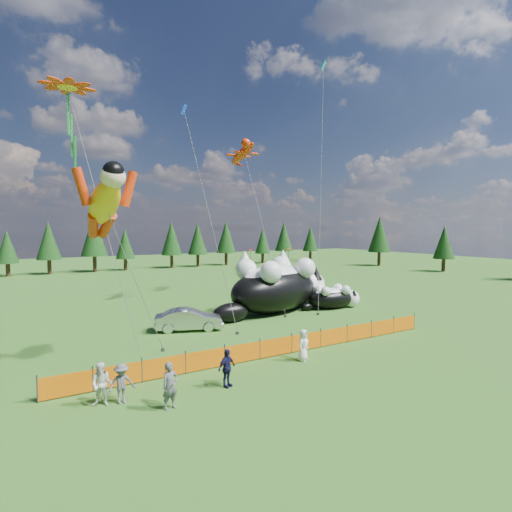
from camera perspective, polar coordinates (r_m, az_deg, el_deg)
The scene contains 17 objects.
ground at distance 24.06m, azimuth -1.15°, elevation -12.21°, with size 160.00×160.00×0.00m, color #123C0A.
safety_fence at distance 21.46m, azimuth 2.89°, elevation -12.83°, with size 22.06×0.06×1.10m.
tree_line at distance 66.15m, azimuth -20.74°, elevation 1.39°, with size 90.00×4.00×8.00m, color black, non-canonical shape.
festival_tents at distance 64.36m, azimuth -10.21°, elevation -0.80°, with size 50.00×3.20×2.80m, color white, non-canonical shape.
cat_large at distance 32.33m, azimuth 3.37°, elevation -4.30°, with size 11.76×6.41×4.32m.
cat_small at distance 34.17m, azimuth 11.05°, elevation -5.80°, with size 5.48×2.56×1.99m.
car at distance 26.90m, azimuth -9.55°, elevation -8.94°, with size 1.52×4.37×1.44m, color silver.
spectator_a at distance 15.87m, azimuth -12.18°, elevation -17.67°, with size 0.64×0.42×1.76m, color #535357.
spectator_b at distance 16.84m, azimuth -21.18°, elevation -16.72°, with size 0.81×0.48×1.66m, color white.
spectator_c at distance 17.55m, azimuth -4.20°, elevation -15.67°, with size 0.95×0.49×1.62m, color #17163E.
spectator_d at distance 16.81m, azimuth -18.66°, elevation -16.89°, with size 1.01×0.52×1.56m, color #535357.
spectator_e at distance 20.83m, azimuth 6.75°, elevation -12.52°, with size 0.78×0.51×1.60m, color white.
superhero_kite at distance 19.42m, azimuth -20.88°, elevation 7.09°, with size 5.22×4.28×10.10m.
gecko_kite at distance 39.12m, azimuth -1.92°, elevation 14.44°, with size 3.02×12.17×16.54m.
flower_kite at distance 24.55m, azimuth -25.32°, elevation 20.67°, with size 4.11×6.86×15.03m.
diamond_kite_a at distance 28.47m, azimuth -9.85°, elevation 18.31°, with size 2.34×4.49×15.55m.
diamond_kite_b at distance 40.16m, azimuth 9.60°, elevation 23.99°, with size 5.36×5.91×22.83m.
Camera 1 is at (-11.37, -20.11, 6.72)m, focal length 28.00 mm.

